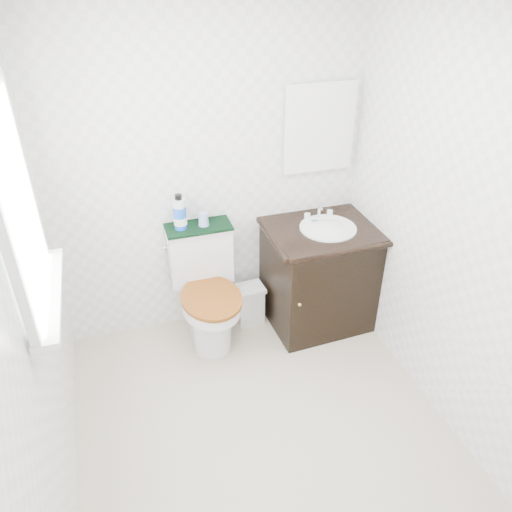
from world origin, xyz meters
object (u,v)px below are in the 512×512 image
cup (203,219)px  trash_bin (249,304)px  vanity (319,273)px  toilet (206,295)px  mouthwash_bottle (180,213)px

cup → trash_bin: bearing=-9.8°
vanity → trash_bin: vanity is taller
cup → toilet: bearing=-107.7°
toilet → vanity: vanity is taller
vanity → trash_bin: bearing=165.4°
toilet → trash_bin: bearing=11.5°
toilet → cup: cup is taller
toilet → mouthwash_bottle: 0.64m
toilet → cup: (0.04, 0.12, 0.55)m
trash_bin → mouthwash_bottle: mouthwash_bottle is taller
vanity → toilet: bearing=175.9°
mouthwash_bottle → cup: size_ratio=2.68×
toilet → cup: 0.56m
vanity → mouthwash_bottle: bearing=169.1°
trash_bin → cup: 0.82m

